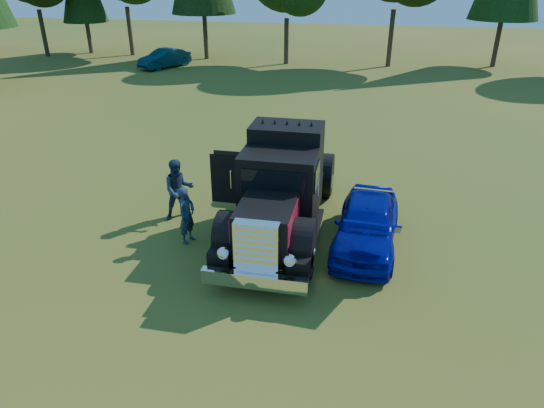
{
  "coord_description": "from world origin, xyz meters",
  "views": [
    {
      "loc": [
        2.83,
        -9.8,
        7.04
      ],
      "look_at": [
        0.52,
        1.56,
        1.33
      ],
      "focal_mm": 32.0,
      "sensor_mm": 36.0,
      "label": 1
    }
  ],
  "objects": [
    {
      "name": "ground",
      "position": [
        0.0,
        0.0,
        0.0
      ],
      "size": [
        120.0,
        120.0,
        0.0
      ],
      "primitive_type": "plane",
      "color": "#335017",
      "rests_on": "ground"
    },
    {
      "name": "diamond_t_truck",
      "position": [
        0.59,
        2.46,
        1.28
      ],
      "size": [
        3.38,
        7.16,
        3.0
      ],
      "color": "black",
      "rests_on": "ground"
    },
    {
      "name": "distant_teal_car",
      "position": [
        -12.85,
        25.99,
        0.7
      ],
      "size": [
        3.25,
        4.43,
        1.39
      ],
      "primitive_type": "imported",
      "rotation": [
        0.0,
        0.0,
        -0.48
      ],
      "color": "#092E36",
      "rests_on": "ground"
    },
    {
      "name": "hotrod_coupe",
      "position": [
        3.06,
        2.12,
        0.71
      ],
      "size": [
        1.92,
        4.31,
        1.89
      ],
      "color": "#062294",
      "rests_on": "ground"
    },
    {
      "name": "spectator_far",
      "position": [
        -2.6,
        2.72,
        0.95
      ],
      "size": [
        1.17,
        1.1,
        1.91
      ],
      "primitive_type": "imported",
      "rotation": [
        0.0,
        0.0,
        0.55
      ],
      "color": "#1A1C3E",
      "rests_on": "ground"
    },
    {
      "name": "spectator_near",
      "position": [
        -1.86,
        1.39,
        0.83
      ],
      "size": [
        0.51,
        0.67,
        1.66
      ],
      "primitive_type": "imported",
      "rotation": [
        0.0,
        0.0,
        1.37
      ],
      "color": "#21354D",
      "rests_on": "ground"
    }
  ]
}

